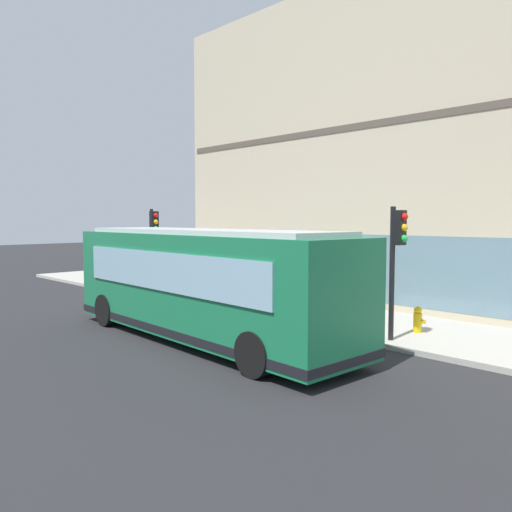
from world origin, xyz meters
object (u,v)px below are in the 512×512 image
fire_hydrant (418,320)px  pedestrian_walking_along_curb (218,275)px  pedestrian_by_light_pole (371,287)px  newspaper_vending_box (249,288)px  city_bus_nearside (203,285)px  traffic_light_near_corner (397,248)px  traffic_light_down_block (153,235)px

fire_hydrant → pedestrian_walking_along_curb: (-0.22, 8.48, 0.62)m
pedestrian_by_light_pole → newspaper_vending_box: pedestrian_by_light_pole is taller
fire_hydrant → pedestrian_walking_along_curb: pedestrian_walking_along_curb is taller
city_bus_nearside → fire_hydrant: bearing=-41.3°
pedestrian_walking_along_curb → fire_hydrant: bearing=-88.5°
city_bus_nearside → newspaper_vending_box: (5.26, 3.67, -0.95)m
traffic_light_near_corner → fire_hydrant: size_ratio=4.77×
city_bus_nearside → traffic_light_near_corner: (3.19, -4.07, 1.06)m
fire_hydrant → pedestrian_walking_along_curb: 8.51m
city_bus_nearside → newspaper_vending_box: bearing=34.9°
traffic_light_near_corner → fire_hydrant: 2.50m
traffic_light_near_corner → pedestrian_by_light_pole: traffic_light_near_corner is taller
traffic_light_down_block → newspaper_vending_box: 4.89m
traffic_light_down_block → fire_hydrant: size_ratio=4.91×
traffic_light_near_corner → traffic_light_down_block: bearing=89.0°
traffic_light_down_block → newspaper_vending_box: bearing=-65.3°
city_bus_nearside → fire_hydrant: size_ratio=13.70×
city_bus_nearside → pedestrian_walking_along_curb: size_ratio=5.92×
pedestrian_walking_along_curb → newspaper_vending_box: pedestrian_walking_along_curb is taller
pedestrian_walking_along_curb → newspaper_vending_box: (0.94, -0.82, -0.53)m
traffic_light_near_corner → pedestrian_walking_along_curb: size_ratio=2.06×
city_bus_nearside → traffic_light_down_block: 8.48m
city_bus_nearside → fire_hydrant: (4.54, -3.99, -1.04)m
fire_hydrant → pedestrian_walking_along_curb: size_ratio=0.43×
pedestrian_by_light_pole → city_bus_nearside: bearing=166.8°
city_bus_nearside → traffic_light_near_corner: bearing=-51.9°
traffic_light_near_corner → traffic_light_down_block: traffic_light_down_block is taller
city_bus_nearside → newspaper_vending_box: city_bus_nearside is taller
pedestrian_walking_along_curb → newspaper_vending_box: size_ratio=1.90×
city_bus_nearside → pedestrian_by_light_pole: size_ratio=6.44×
city_bus_nearside → traffic_light_down_block: size_ratio=2.79×
fire_hydrant → newspaper_vending_box: newspaper_vending_box is taller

